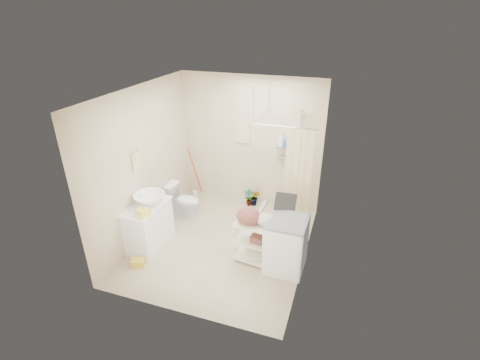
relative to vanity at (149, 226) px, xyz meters
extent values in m
plane|color=#BBAD8C|center=(1.16, 0.41, -0.39)|extent=(3.20, 3.20, 0.00)
cube|color=silver|center=(1.16, 0.41, 2.21)|extent=(2.80, 3.20, 0.04)
cube|color=beige|center=(1.16, 2.01, 0.91)|extent=(2.80, 0.04, 2.60)
cube|color=beige|center=(1.16, -1.19, 0.91)|extent=(2.80, 0.04, 2.60)
cube|color=beige|center=(-0.24, 0.41, 0.91)|extent=(0.04, 3.20, 2.60)
cube|color=beige|center=(2.56, 0.41, 0.91)|extent=(0.04, 3.20, 2.60)
cube|color=white|center=(0.00, 0.00, 0.00)|extent=(0.51, 0.89, 0.77)
imported|color=white|center=(0.03, 0.08, 0.47)|extent=(0.63, 0.63, 0.18)
cube|color=#F9E348|center=(0.12, -0.27, 0.44)|extent=(0.24, 0.21, 0.11)
cube|color=yellow|center=(0.09, -0.54, -0.31)|extent=(0.35, 0.32, 0.15)
imported|color=white|center=(0.12, 1.04, -0.05)|extent=(0.68, 0.41, 0.66)
imported|color=brown|center=(1.20, 1.81, -0.20)|extent=(0.21, 0.15, 0.36)
imported|color=brown|center=(1.31, 1.85, -0.21)|extent=(0.21, 0.17, 0.35)
cube|color=beige|center=(1.01, 1.99, 1.11)|extent=(0.28, 0.03, 0.42)
imported|color=silver|center=(1.78, 1.91, 1.06)|extent=(0.13, 0.13, 0.26)
imported|color=#3855A2|center=(1.88, 1.92, 1.02)|extent=(0.10, 0.11, 0.18)
cube|color=white|center=(2.30, 0.16, 0.04)|extent=(0.60, 0.62, 0.86)
camera|label=1|loc=(3.00, -4.15, 3.26)|focal=26.00mm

